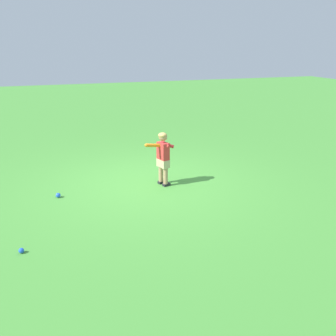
# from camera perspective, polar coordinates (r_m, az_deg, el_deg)

# --- Properties ---
(ground_plane) EXTENTS (40.00, 40.00, 0.00)m
(ground_plane) POSITION_cam_1_polar(r_m,az_deg,el_deg) (7.74, -3.36, -2.43)
(ground_plane) COLOR #479338
(child_batter) EXTENTS (0.63, 0.31, 1.08)m
(child_batter) POSITION_cam_1_polar(r_m,az_deg,el_deg) (7.50, -0.77, 2.14)
(child_batter) COLOR #232328
(child_batter) RESTS_ON ground
(play_ball_far_left) EXTENTS (0.08, 0.08, 0.08)m
(play_ball_far_left) POSITION_cam_1_polar(r_m,az_deg,el_deg) (5.68, -21.13, -11.48)
(play_ball_far_left) COLOR blue
(play_ball_far_left) RESTS_ON ground
(play_ball_near_batter) EXTENTS (0.09, 0.09, 0.09)m
(play_ball_near_batter) POSITION_cam_1_polar(r_m,az_deg,el_deg) (7.35, -16.15, -3.96)
(play_ball_near_batter) COLOR blue
(play_ball_near_batter) RESTS_ON ground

